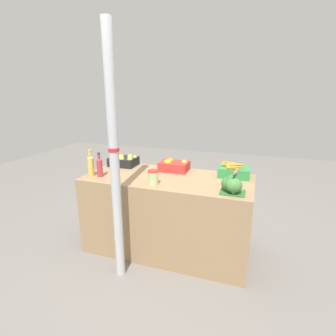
# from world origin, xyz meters

# --- Properties ---
(ground_plane) EXTENTS (10.00, 10.00, 0.00)m
(ground_plane) POSITION_xyz_m (0.00, 0.00, 0.00)
(ground_plane) COLOR slate
(market_table) EXTENTS (1.75, 0.79, 0.85)m
(market_table) POSITION_xyz_m (0.00, 0.00, 0.42)
(market_table) COLOR #937551
(market_table) RESTS_ON ground_plane
(support_pole) EXTENTS (0.10, 0.10, 2.26)m
(support_pole) POSITION_xyz_m (-0.29, -0.57, 1.13)
(support_pole) COLOR #B7BABF
(support_pole) RESTS_ON ground_plane
(apple_crate) EXTENTS (0.32, 0.24, 0.14)m
(apple_crate) POSITION_xyz_m (-0.66, 0.25, 0.91)
(apple_crate) COLOR black
(apple_crate) RESTS_ON market_table
(orange_crate) EXTENTS (0.32, 0.24, 0.14)m
(orange_crate) POSITION_xyz_m (-0.02, 0.25, 0.91)
(orange_crate) COLOR red
(orange_crate) RESTS_ON market_table
(carrot_crate) EXTENTS (0.32, 0.25, 0.14)m
(carrot_crate) POSITION_xyz_m (0.66, 0.25, 0.91)
(carrot_crate) COLOR #2D8442
(carrot_crate) RESTS_ON market_table
(broccoli_pile) EXTENTS (0.22, 0.19, 0.17)m
(broccoli_pile) POSITION_xyz_m (0.68, -0.24, 0.93)
(broccoli_pile) COLOR #2D602D
(broccoli_pile) RESTS_ON market_table
(juice_bottle_golden) EXTENTS (0.06, 0.06, 0.28)m
(juice_bottle_golden) POSITION_xyz_m (-0.80, -0.22, 0.97)
(juice_bottle_golden) COLOR gold
(juice_bottle_golden) RESTS_ON market_table
(juice_bottle_ruby) EXTENTS (0.06, 0.06, 0.26)m
(juice_bottle_ruby) POSITION_xyz_m (-0.69, -0.22, 0.96)
(juice_bottle_ruby) COLOR #B2333D
(juice_bottle_ruby) RESTS_ON market_table
(pickle_jar) EXTENTS (0.10, 0.10, 0.14)m
(pickle_jar) POSITION_xyz_m (-0.07, -0.25, 0.92)
(pickle_jar) COLOR #B2C684
(pickle_jar) RESTS_ON market_table
(sparrow_bird) EXTENTS (0.05, 0.14, 0.05)m
(sparrow_bird) POSITION_xyz_m (0.71, -0.24, 1.04)
(sparrow_bird) COLOR #4C3D2D
(sparrow_bird) RESTS_ON broccoli_pile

